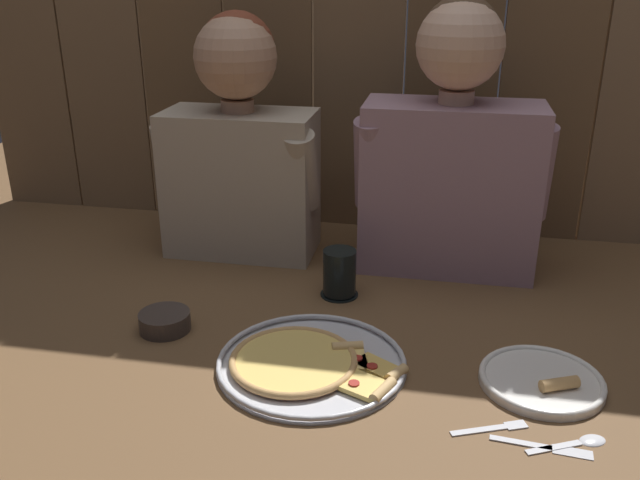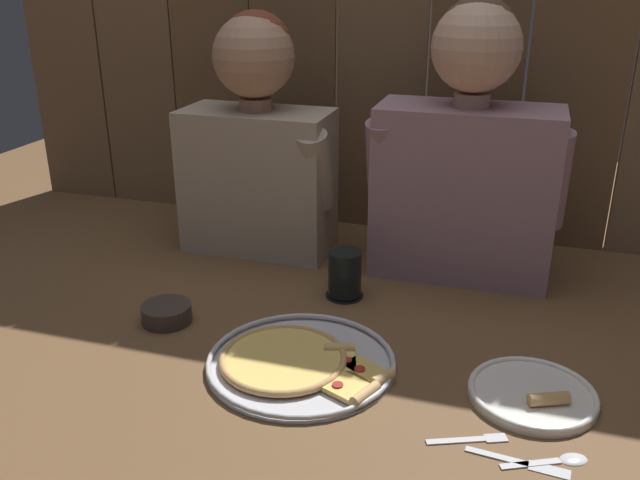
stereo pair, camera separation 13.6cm
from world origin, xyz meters
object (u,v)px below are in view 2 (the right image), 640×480
at_px(dinner_plate, 533,394).
at_px(pizza_tray, 297,361).
at_px(diner_left, 257,140).
at_px(dipping_bowl, 167,312).
at_px(diner_right, 467,152).
at_px(drinking_glass, 345,274).

bearing_deg(dinner_plate, pizza_tray, -176.86).
bearing_deg(diner_left, pizza_tray, -61.42).
relative_size(pizza_tray, dipping_bowl, 3.42).
height_order(diner_left, diner_right, diner_right).
distance_m(diner_left, diner_right, 0.52).
relative_size(dinner_plate, diner_left, 0.37).
height_order(dinner_plate, dipping_bowl, dipping_bowl).
bearing_deg(diner_left, diner_right, -0.03).
height_order(pizza_tray, dipping_bowl, dipping_bowl).
bearing_deg(dinner_plate, dipping_bowl, 175.65).
bearing_deg(diner_left, dipping_bowl, -94.68).
relative_size(pizza_tray, diner_right, 0.56).
xyz_separation_m(drinking_glass, diner_left, (-0.29, 0.21, 0.24)).
distance_m(drinking_glass, dipping_bowl, 0.40).
xyz_separation_m(pizza_tray, diner_right, (0.24, 0.52, 0.29)).
relative_size(dipping_bowl, diner_left, 0.17).
bearing_deg(diner_left, drinking_glass, -36.31).
xyz_separation_m(pizza_tray, dinner_plate, (0.42, 0.02, -0.00)).
xyz_separation_m(dinner_plate, diner_right, (-0.18, 0.49, 0.29)).
bearing_deg(dinner_plate, diner_left, 145.00).
distance_m(pizza_tray, diner_right, 0.64).
distance_m(pizza_tray, diner_left, 0.65).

